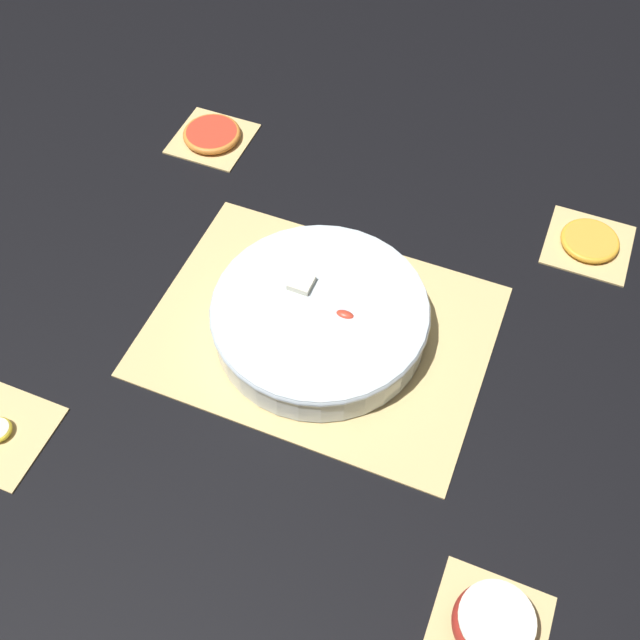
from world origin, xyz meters
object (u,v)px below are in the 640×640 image
orange_slice_whole (590,241)px  grapefruit_slice (212,134)px  fruit_salad_bowl (320,316)px  apple_half (493,624)px

orange_slice_whole → grapefruit_slice: (-0.64, 0.00, 0.00)m
fruit_salad_bowl → apple_half: 0.44m
fruit_salad_bowl → orange_slice_whole: size_ratio=3.38×
orange_slice_whole → grapefruit_slice: size_ratio=0.90×
apple_half → grapefruit_slice: size_ratio=0.90×
grapefruit_slice → fruit_salad_bowl: bearing=-43.3°
fruit_salad_bowl → grapefruit_slice: bearing=136.7°
fruit_salad_bowl → orange_slice_whole: fruit_salad_bowl is taller
apple_half → orange_slice_whole: bearing=90.0°
orange_slice_whole → grapefruit_slice: bearing=180.0°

